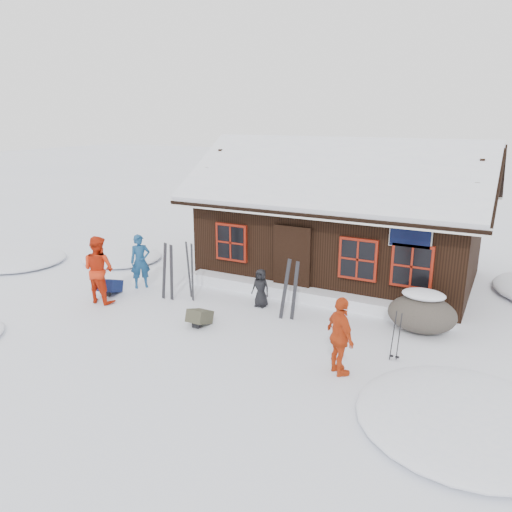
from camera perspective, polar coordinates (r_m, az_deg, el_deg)
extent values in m
plane|color=white|center=(12.93, -3.99, -7.19)|extent=(120.00, 120.00, 0.00)
cube|color=black|center=(16.30, 9.71, 2.13)|extent=(8.00, 5.00, 2.50)
cube|color=black|center=(14.55, 8.27, 8.97)|extent=(8.90, 3.14, 1.88)
cube|color=black|center=(17.35, 11.58, 9.91)|extent=(8.90, 3.14, 1.88)
cube|color=white|center=(14.53, 8.29, 9.52)|extent=(8.72, 3.07, 1.86)
cube|color=white|center=(17.33, 11.60, 10.37)|extent=(8.72, 3.07, 1.86)
cube|color=white|center=(15.87, 10.22, 12.60)|extent=(8.81, 0.22, 0.14)
cube|color=silver|center=(13.32, 5.99, 4.63)|extent=(8.90, 0.10, 0.20)
cube|color=black|center=(14.25, 4.17, -0.71)|extent=(1.00, 0.10, 2.00)
cube|color=black|center=(13.05, 17.23, 2.28)|extent=(1.00, 0.06, 0.60)
cube|color=maroon|center=(15.02, -2.83, 1.57)|extent=(1.04, 0.10, 1.14)
cube|color=black|center=(14.99, -2.91, 1.53)|extent=(0.90, 0.04, 1.00)
cube|color=maroon|center=(13.54, 11.58, -0.35)|extent=(1.04, 0.10, 1.14)
cube|color=black|center=(13.50, 11.53, -0.39)|extent=(0.90, 0.04, 1.00)
cube|color=maroon|center=(13.25, 17.39, -1.12)|extent=(1.04, 0.10, 1.14)
cube|color=black|center=(13.21, 17.36, -1.16)|extent=(0.90, 0.04, 1.00)
cube|color=white|center=(14.12, 6.02, -4.44)|extent=(7.60, 0.60, 0.35)
ellipsoid|color=white|center=(18.66, -15.00, -0.41)|extent=(2.80, 2.80, 0.34)
ellipsoid|color=white|center=(9.56, 22.59, -17.41)|extent=(3.60, 3.60, 0.43)
ellipsoid|color=white|center=(19.55, -25.48, -0.70)|extent=(3.20, 3.20, 0.38)
imported|color=navy|center=(15.34, -13.08, -0.60)|extent=(0.69, 0.70, 1.63)
imported|color=red|center=(14.41, -17.54, -1.47)|extent=(0.93, 0.74, 1.89)
imported|color=#C53D14|center=(10.14, 9.61, -9.06)|extent=(0.97, 0.95, 1.64)
imported|color=black|center=(13.53, 0.54, -3.67)|extent=(0.53, 0.36, 1.06)
ellipsoid|color=#504940|center=(12.67, 18.43, -6.32)|extent=(1.62, 1.22, 0.89)
ellipsoid|color=white|center=(12.54, 18.59, -4.69)|extent=(1.02, 0.74, 0.23)
cube|color=black|center=(14.26, -10.43, -1.79)|extent=(0.24, 0.09, 1.69)
cube|color=black|center=(14.07, -9.64, -1.99)|extent=(0.22, 0.12, 1.69)
cube|color=black|center=(14.30, -7.69, -1.65)|extent=(0.22, 0.09, 1.67)
cube|color=black|center=(14.05, -7.30, -1.95)|extent=(0.16, 0.19, 1.67)
cube|color=black|center=(12.67, 3.33, -3.90)|extent=(0.29, 0.12, 1.65)
cube|color=black|center=(12.55, 4.44, -4.11)|extent=(0.28, 0.14, 1.65)
cylinder|color=black|center=(11.07, 15.38, -8.85)|extent=(0.08, 0.10, 1.15)
cylinder|color=black|center=(11.05, 16.02, -8.95)|extent=(0.08, 0.10, 1.15)
cube|color=#101B48|center=(15.15, -16.30, -3.59)|extent=(0.63, 0.74, 0.35)
cube|color=#3C3B2B|center=(12.54, -6.45, -7.21)|extent=(0.45, 0.59, 0.32)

